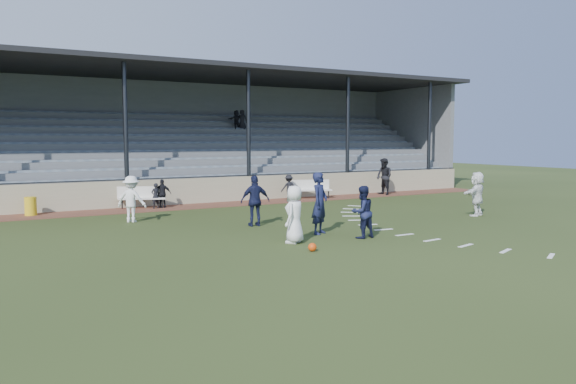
# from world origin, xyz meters

# --- Properties ---
(ground) EXTENTS (90.00, 90.00, 0.00)m
(ground) POSITION_xyz_m (0.00, 0.00, 0.00)
(ground) COLOR #2B3A17
(ground) RESTS_ON ground
(cinder_track) EXTENTS (34.00, 2.00, 0.02)m
(cinder_track) POSITION_xyz_m (0.00, 10.50, 0.01)
(cinder_track) COLOR brown
(cinder_track) RESTS_ON ground
(retaining_wall) EXTENTS (34.00, 0.18, 1.20)m
(retaining_wall) POSITION_xyz_m (0.00, 11.55, 0.60)
(retaining_wall) COLOR tan
(retaining_wall) RESTS_ON ground
(bench_left) EXTENTS (2.01, 1.17, 0.95)m
(bench_left) POSITION_xyz_m (-2.58, 10.91, 0.58)
(bench_left) COLOR silver
(bench_left) RESTS_ON cinder_track
(bench_right) EXTENTS (2.02, 1.08, 0.95)m
(bench_right) POSITION_xyz_m (6.01, 10.62, 0.58)
(bench_right) COLOR silver
(bench_right) RESTS_ON cinder_track
(trash_bin) EXTENTS (0.46, 0.46, 0.73)m
(trash_bin) POSITION_xyz_m (-7.02, 10.78, 0.39)
(trash_bin) COLOR yellow
(trash_bin) RESTS_ON cinder_track
(football) EXTENTS (0.23, 0.23, 0.23)m
(football) POSITION_xyz_m (-1.11, -0.76, 0.12)
(football) COLOR #DF450D
(football) RESTS_ON ground
(player_white_lead) EXTENTS (0.98, 0.93, 1.69)m
(player_white_lead) POSITION_xyz_m (-0.89, 0.56, 0.84)
(player_white_lead) COLOR white
(player_white_lead) RESTS_ON ground
(player_navy_lead) EXTENTS (0.86, 0.80, 1.98)m
(player_navy_lead) POSITION_xyz_m (0.60, 1.51, 0.99)
(player_navy_lead) COLOR #161B3D
(player_navy_lead) RESTS_ON ground
(player_navy_mid) EXTENTS (0.82, 0.66, 1.62)m
(player_navy_mid) POSITION_xyz_m (1.32, 0.22, 0.81)
(player_navy_mid) COLOR #161B3D
(player_navy_mid) RESTS_ON ground
(player_white_wing) EXTENTS (1.24, 1.20, 1.70)m
(player_white_wing) POSITION_xyz_m (-3.98, 7.07, 0.85)
(player_white_wing) COLOR white
(player_white_wing) RESTS_ON ground
(player_navy_wing) EXTENTS (1.10, 0.59, 1.78)m
(player_navy_wing) POSITION_xyz_m (-0.46, 4.00, 0.89)
(player_navy_wing) COLOR #161B3D
(player_navy_wing) RESTS_ON ground
(player_white_back) EXTENTS (1.70, 1.08, 1.75)m
(player_white_back) POSITION_xyz_m (8.35, 2.01, 0.88)
(player_white_back) COLOR white
(player_white_back) RESTS_ON ground
(official) EXTENTS (0.78, 0.98, 1.98)m
(official) POSITION_xyz_m (10.46, 10.26, 1.01)
(official) COLOR black
(official) RESTS_ON cinder_track
(sub_left_near) EXTENTS (0.46, 0.37, 1.10)m
(sub_left_near) POSITION_xyz_m (-2.07, 10.52, 0.57)
(sub_left_near) COLOR black
(sub_left_near) RESTS_ON cinder_track
(sub_left_far) EXTENTS (0.80, 0.54, 1.25)m
(sub_left_far) POSITION_xyz_m (-1.73, 10.59, 0.65)
(sub_left_far) COLOR black
(sub_left_far) RESTS_ON cinder_track
(sub_right) EXTENTS (0.86, 0.56, 1.25)m
(sub_right) POSITION_xyz_m (4.69, 10.59, 0.65)
(sub_right) COLOR black
(sub_right) RESTS_ON cinder_track
(grandstand) EXTENTS (34.60, 9.00, 6.61)m
(grandstand) POSITION_xyz_m (0.00, 16.26, 2.20)
(grandstand) COLOR slate
(grandstand) RESTS_ON ground
(penalty_arc) EXTENTS (3.89, 14.63, 0.01)m
(penalty_arc) POSITION_xyz_m (4.12, 0.00, 0.01)
(penalty_arc) COLOR white
(penalty_arc) RESTS_ON ground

